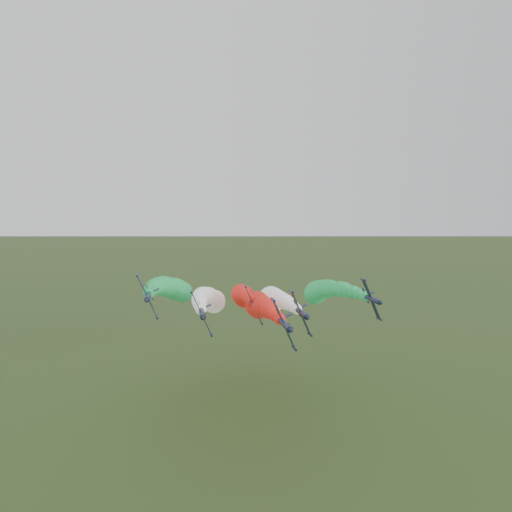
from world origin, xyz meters
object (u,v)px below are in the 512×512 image
object	(u,v)px
jet_lead	(259,305)
jet_inner_right	(272,300)
jet_outer_right	(321,291)
jet_outer_left	(172,289)
jet_inner_left	(208,300)
jet_trail	(243,295)

from	to	relation	value
jet_lead	jet_inner_right	xyz separation A→B (m)	(5.15, 10.19, -0.57)
jet_outer_right	jet_outer_left	bearing A→B (deg)	179.78
jet_lead	jet_outer_right	size ratio (longest dim) A/B	1.00
jet_lead	jet_inner_left	xyz separation A→B (m)	(-11.76, 12.66, -0.54)
jet_lead	jet_trail	size ratio (longest dim) A/B	1.00
jet_inner_right	jet_trail	bearing A→B (deg)	109.28
jet_inner_right	jet_trail	xyz separation A→B (m)	(-5.65, 16.15, -1.46)
jet_trail	jet_inner_right	bearing A→B (deg)	-70.72
jet_lead	jet_inner_left	size ratio (longest dim) A/B	1.00
jet_trail	jet_inner_left	bearing A→B (deg)	-129.47
jet_inner_left	jet_trail	bearing A→B (deg)	50.53
jet_lead	jet_trail	xyz separation A→B (m)	(-0.49, 26.34, -2.03)
jet_inner_right	jet_outer_right	bearing A→B (deg)	21.31
jet_trail	jet_outer_right	bearing A→B (deg)	-26.22
jet_outer_right	jet_lead	bearing A→B (deg)	-141.59
jet_inner_left	jet_lead	bearing A→B (deg)	-47.11
jet_lead	jet_inner_right	world-z (taller)	jet_lead
jet_inner_left	jet_outer_left	distance (m)	10.29
jet_outer_right	jet_trail	size ratio (longest dim) A/B	1.00
jet_inner_left	jet_inner_right	distance (m)	17.09
jet_inner_right	jet_lead	bearing A→B (deg)	-116.84
jet_inner_left	jet_outer_left	size ratio (longest dim) A/B	1.00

